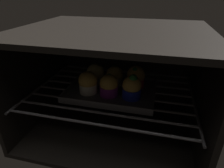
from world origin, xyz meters
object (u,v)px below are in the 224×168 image
object	(u,v)px
muffin_row0_col1	(110,86)
muffin_row1_col1	(116,76)
muffin_row1_col0	(96,74)
muffin_row1_col2	(136,77)
muffin_row0_col0	(88,83)
baking_tray	(112,90)
muffin_row0_col2	(132,87)

from	to	relation	value
muffin_row0_col1	muffin_row1_col1	bearing A→B (deg)	89.85
muffin_row1_col0	muffin_row1_col1	xyz separation A→B (cm)	(7.39, 0.42, -0.22)
muffin_row0_col1	muffin_row1_col2	xyz separation A→B (cm)	(7.20, 8.13, 0.33)
muffin_row0_col1	muffin_row1_col2	size ratio (longest dim) A/B	0.94
muffin_row1_col0	muffin_row1_col1	distance (cm)	7.41
muffin_row0_col0	muffin_row1_col2	bearing A→B (deg)	28.55
baking_tray	muffin_row0_col2	world-z (taller)	muffin_row0_col2
muffin_row0_col0	muffin_row0_col2	xyz separation A→B (cm)	(14.50, -0.01, 0.17)
baking_tray	muffin_row1_col2	bearing A→B (deg)	28.32
muffin_row0_col1	muffin_row0_col2	bearing A→B (deg)	1.03
muffin_row0_col1	muffin_row1_col1	size ratio (longest dim) A/B	1.05
muffin_row0_col0	muffin_row0_col1	world-z (taller)	muffin_row0_col0
muffin_row0_col1	muffin_row1_col2	world-z (taller)	muffin_row1_col2
muffin_row0_col0	muffin_row0_col1	distance (cm)	7.49
muffin_row0_col1	muffin_row1_col0	xyz separation A→B (cm)	(-7.37, 7.56, 0.06)
muffin_row1_col2	baking_tray	bearing A→B (deg)	-151.68
muffin_row0_col0	muffin_row1_col0	size ratio (longest dim) A/B	1.01
muffin_row0_col2	muffin_row0_col0	bearing A→B (deg)	179.95
muffin_row1_col0	muffin_row1_col2	world-z (taller)	muffin_row1_col2
muffin_row0_col0	baking_tray	bearing A→B (deg)	28.79
baking_tray	muffin_row1_col0	bearing A→B (deg)	153.46
baking_tray	muffin_row0_col1	xyz separation A→B (cm)	(0.37, -4.05, 3.76)
muffin_row0_col2	baking_tray	bearing A→B (deg)	151.94
muffin_row1_col0	muffin_row0_col0	bearing A→B (deg)	-90.91
muffin_row0_col2	muffin_row1_col2	bearing A→B (deg)	88.63
muffin_row0_col2	muffin_row1_col2	size ratio (longest dim) A/B	1.07
baking_tray	muffin_row1_col1	distance (cm)	5.34
baking_tray	muffin_row1_col0	distance (cm)	8.71
muffin_row0_col0	muffin_row1_col0	xyz separation A→B (cm)	(0.12, 7.42, -0.05)
muffin_row0_col2	muffin_row1_col1	bearing A→B (deg)	131.65
muffin_row1_col0	muffin_row1_col2	distance (cm)	14.58
baking_tray	muffin_row0_col1	size ratio (longest dim) A/B	4.08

